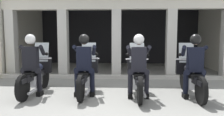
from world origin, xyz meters
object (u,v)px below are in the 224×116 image
(motorcycle_far_left, at_px, (36,74))
(motorcycle_far_right, at_px, (190,76))
(motorcycle_center_left, at_px, (86,75))
(police_officer_far_right, at_px, (195,61))
(police_officer_center_left, at_px, (84,60))
(police_officer_center_right, at_px, (139,60))
(motorcycle_center_right, at_px, (138,76))
(police_officer_far_left, at_px, (31,59))

(motorcycle_far_left, height_order, motorcycle_far_right, same)
(motorcycle_center_left, xyz_separation_m, police_officer_far_right, (2.73, -0.36, 0.44))
(motorcycle_far_right, bearing_deg, motorcycle_far_left, 173.00)
(police_officer_center_left, relative_size, police_officer_center_right, 1.00)
(motorcycle_center_right, xyz_separation_m, motorcycle_far_right, (1.36, 0.04, 0.00))
(motorcycle_far_left, relative_size, police_officer_center_left, 1.29)
(motorcycle_center_right, xyz_separation_m, police_officer_center_right, (-0.00, -0.28, 0.44))
(motorcycle_far_left, distance_m, police_officer_far_left, 0.52)
(police_officer_center_left, bearing_deg, motorcycle_far_left, 163.31)
(police_officer_center_right, bearing_deg, police_officer_far_right, -14.00)
(motorcycle_center_right, relative_size, motorcycle_far_right, 1.00)
(police_officer_center_right, height_order, motorcycle_far_right, police_officer_center_right)
(police_officer_center_left, bearing_deg, motorcycle_center_right, 0.44)
(motorcycle_center_right, height_order, motorcycle_far_right, same)
(police_officer_center_right, relative_size, police_officer_far_right, 1.00)
(motorcycle_far_left, distance_m, motorcycle_far_right, 4.09)
(motorcycle_far_left, relative_size, motorcycle_center_left, 1.00)
(motorcycle_center_left, xyz_separation_m, motorcycle_center_right, (1.36, -0.12, 0.00))
(motorcycle_far_right, bearing_deg, motorcycle_center_left, 171.96)
(motorcycle_far_left, bearing_deg, motorcycle_center_right, -8.99)
(police_officer_far_left, height_order, police_officer_center_right, same)
(motorcycle_far_left, xyz_separation_m, police_officer_center_left, (1.36, -0.25, 0.44))
(motorcycle_center_left, bearing_deg, police_officer_center_left, -96.65)
(police_officer_center_right, bearing_deg, motorcycle_far_right, -2.36)
(police_officer_far_left, xyz_separation_m, police_officer_far_right, (4.09, -0.04, 0.00))
(police_officer_far_left, bearing_deg, motorcycle_center_left, 5.93)
(police_officer_far_left, height_order, motorcycle_center_right, police_officer_far_left)
(motorcycle_far_left, distance_m, police_officer_center_left, 1.45)
(motorcycle_center_left, distance_m, police_officer_center_left, 0.52)
(motorcycle_center_left, distance_m, police_officer_center_right, 1.49)
(motorcycle_far_left, height_order, motorcycle_center_right, same)
(motorcycle_center_left, height_order, motorcycle_center_right, same)
(motorcycle_far_left, distance_m, police_officer_center_right, 2.79)
(police_officer_center_left, xyz_separation_m, police_officer_far_right, (2.73, -0.08, 0.00))
(motorcycle_center_right, distance_m, police_officer_center_right, 0.52)
(motorcycle_center_right, distance_m, police_officer_far_right, 1.45)
(police_officer_center_left, bearing_deg, police_officer_far_right, -8.02)
(motorcycle_far_left, xyz_separation_m, police_officer_far_left, (-0.00, -0.28, 0.44))
(police_officer_center_right, bearing_deg, motorcycle_far_left, 156.55)
(police_officer_far_left, relative_size, police_officer_center_right, 1.00)
(motorcycle_far_right, bearing_deg, police_officer_center_right, -172.99)
(motorcycle_far_left, xyz_separation_m, motorcycle_far_right, (4.09, -0.04, 0.00))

